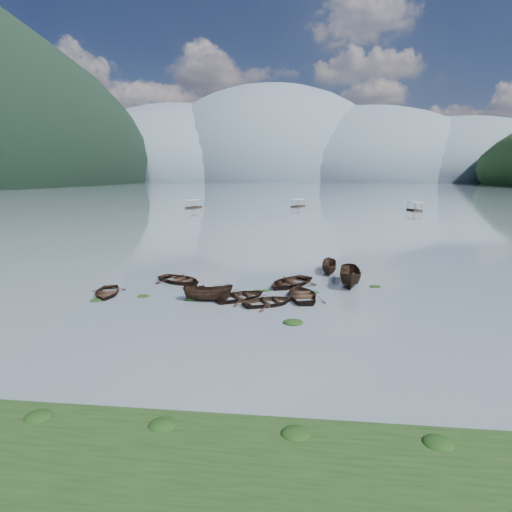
# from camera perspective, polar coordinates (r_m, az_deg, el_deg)

# --- Properties ---
(ground_plane) EXTENTS (2400.00, 2400.00, 0.00)m
(ground_plane) POSITION_cam_1_polar(r_m,az_deg,el_deg) (27.07, -2.72, -9.10)
(ground_plane) COLOR slate
(near_shore) EXTENTS (60.00, 6.00, 0.50)m
(near_shore) POSITION_cam_1_polar(r_m,az_deg,el_deg) (15.04, -11.89, -27.67)
(near_shore) COLOR black
(near_shore) RESTS_ON ground
(haze_mtn_a) EXTENTS (520.00, 520.00, 280.00)m
(haze_mtn_a) POSITION_cam_1_polar(r_m,az_deg,el_deg) (962.04, -10.03, 10.48)
(haze_mtn_a) COLOR #475666
(haze_mtn_a) RESTS_ON ground
(haze_mtn_b) EXTENTS (520.00, 520.00, 340.00)m
(haze_mtn_b) POSITION_cam_1_polar(r_m,az_deg,el_deg) (927.33, 2.14, 10.62)
(haze_mtn_b) COLOR #475666
(haze_mtn_b) RESTS_ON ground
(haze_mtn_c) EXTENTS (520.00, 520.00, 260.00)m
(haze_mtn_c) POSITION_cam_1_polar(r_m,az_deg,el_deg) (935.08, 14.67, 10.27)
(haze_mtn_c) COLOR #475666
(haze_mtn_c) RESTS_ON ground
(haze_mtn_d) EXTENTS (520.00, 520.00, 220.00)m
(haze_mtn_d) POSITION_cam_1_polar(r_m,az_deg,el_deg) (977.63, 25.30, 9.60)
(haze_mtn_d) COLOR #475666
(haze_mtn_d) RESTS_ON ground
(rowboat_0) EXTENTS (3.90, 4.63, 0.82)m
(rowboat_0) POSITION_cam_1_polar(r_m,az_deg,el_deg) (34.70, -20.53, -5.22)
(rowboat_0) COLOR black
(rowboat_0) RESTS_ON ground
(rowboat_1) EXTENTS (5.28, 5.07, 0.89)m
(rowboat_1) POSITION_cam_1_polar(r_m,az_deg,el_deg) (31.42, -2.16, -6.19)
(rowboat_1) COLOR black
(rowboat_1) RESTS_ON ground
(rowboat_2) EXTENTS (3.96, 1.56, 1.52)m
(rowboat_2) POSITION_cam_1_polar(r_m,az_deg,el_deg) (31.23, -6.86, -6.37)
(rowboat_2) COLOR black
(rowboat_2) RESTS_ON ground
(rowboat_3) EXTENTS (3.95, 5.05, 0.95)m
(rowboat_3) POSITION_cam_1_polar(r_m,az_deg,el_deg) (31.97, 6.60, -5.95)
(rowboat_3) COLOR black
(rowboat_3) RESTS_ON ground
(rowboat_4) EXTENTS (4.99, 4.53, 0.85)m
(rowboat_4) POSITION_cam_1_polar(r_m,az_deg,el_deg) (30.16, 1.88, -6.93)
(rowboat_4) COLOR black
(rowboat_4) RESTS_ON ground
(rowboat_5) EXTENTS (2.29, 5.09, 1.91)m
(rowboat_5) POSITION_cam_1_polar(r_m,az_deg,el_deg) (36.18, 13.30, -4.14)
(rowboat_5) COLOR black
(rowboat_5) RESTS_ON ground
(rowboat_6) EXTENTS (5.59, 5.05, 0.95)m
(rowboat_6) POSITION_cam_1_polar(r_m,az_deg,el_deg) (36.86, -10.80, -3.75)
(rowboat_6) COLOR black
(rowboat_6) RESTS_ON ground
(rowboat_7) EXTENTS (5.85, 6.17, 1.04)m
(rowboat_7) POSITION_cam_1_polar(r_m,az_deg,el_deg) (35.30, 4.78, -4.26)
(rowboat_7) COLOR black
(rowboat_7) RESTS_ON ground
(rowboat_8) EXTENTS (1.71, 3.87, 1.46)m
(rowboat_8) POSITION_cam_1_polar(r_m,az_deg,el_deg) (40.46, 10.33, -2.40)
(rowboat_8) COLOR black
(rowboat_8) RESTS_ON ground
(weed_clump_0) EXTENTS (0.97, 0.79, 0.21)m
(weed_clump_0) POSITION_cam_1_polar(r_m,az_deg,el_deg) (33.36, -21.89, -5.97)
(weed_clump_0) COLOR black
(weed_clump_0) RESTS_ON ground
(weed_clump_1) EXTENTS (0.94, 0.75, 0.21)m
(weed_clump_1) POSITION_cam_1_polar(r_m,az_deg,el_deg) (31.63, -9.45, -6.21)
(weed_clump_1) COLOR black
(weed_clump_1) RESTS_ON ground
(weed_clump_2) EXTENTS (1.33, 1.06, 0.29)m
(weed_clump_2) POSITION_cam_1_polar(r_m,az_deg,el_deg) (26.55, 5.34, -9.55)
(weed_clump_2) COLOR black
(weed_clump_2) RESTS_ON ground
(weed_clump_3) EXTENTS (0.77, 0.65, 0.17)m
(weed_clump_3) POSITION_cam_1_polar(r_m,az_deg,el_deg) (33.68, 1.48, -4.98)
(weed_clump_3) COLOR black
(weed_clump_3) RESTS_ON ground
(weed_clump_4) EXTENTS (1.01, 0.80, 0.21)m
(weed_clump_4) POSITION_cam_1_polar(r_m,az_deg,el_deg) (33.43, 8.13, -5.22)
(weed_clump_4) COLOR black
(weed_clump_4) RESTS_ON ground
(weed_clump_5) EXTENTS (0.98, 0.79, 0.21)m
(weed_clump_5) POSITION_cam_1_polar(r_m,az_deg,el_deg) (33.34, -15.81, -5.58)
(weed_clump_5) COLOR black
(weed_clump_5) RESTS_ON ground
(weed_clump_6) EXTENTS (1.00, 0.84, 0.21)m
(weed_clump_6) POSITION_cam_1_polar(r_m,az_deg,el_deg) (33.36, 0.28, -5.14)
(weed_clump_6) COLOR black
(weed_clump_6) RESTS_ON ground
(weed_clump_7) EXTENTS (0.98, 0.78, 0.21)m
(weed_clump_7) POSITION_cam_1_polar(r_m,az_deg,el_deg) (36.31, 16.66, -4.26)
(weed_clump_7) COLOR black
(weed_clump_7) RESTS_ON ground
(pontoon_left) EXTENTS (4.16, 6.81, 2.43)m
(pontoon_left) POSITION_cam_1_polar(r_m,az_deg,el_deg) (126.14, -8.88, 6.81)
(pontoon_left) COLOR black
(pontoon_left) RESTS_ON ground
(pontoon_centre) EXTENTS (4.86, 6.56, 2.32)m
(pontoon_centre) POSITION_cam_1_polar(r_m,az_deg,el_deg) (130.40, 6.03, 7.02)
(pontoon_centre) COLOR black
(pontoon_centre) RESTS_ON ground
(pontoon_right) EXTENTS (2.91, 6.24, 2.34)m
(pontoon_right) POSITION_cam_1_polar(r_m,az_deg,el_deg) (122.84, 21.68, 6.04)
(pontoon_right) COLOR black
(pontoon_right) RESTS_ON ground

